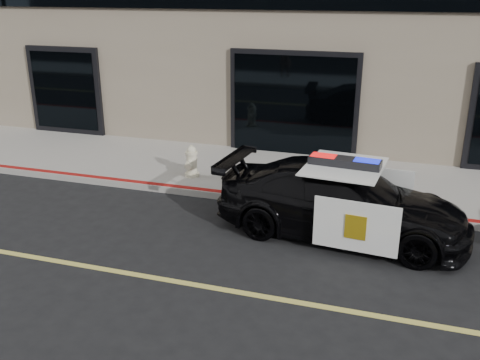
% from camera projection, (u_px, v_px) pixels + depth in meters
% --- Properties ---
extents(ground, '(120.00, 120.00, 0.00)m').
position_uv_depth(ground, '(257.00, 296.00, 8.12)').
color(ground, black).
rests_on(ground, ground).
extents(sidewalk_n, '(60.00, 3.50, 0.15)m').
position_uv_depth(sidewalk_n, '(317.00, 179.00, 12.79)').
color(sidewalk_n, gray).
rests_on(sidewalk_n, ground).
extents(police_car, '(2.72, 4.98, 1.52)m').
position_uv_depth(police_car, '(342.00, 201.00, 9.89)').
color(police_car, black).
rests_on(police_car, ground).
extents(fire_hydrant, '(0.35, 0.48, 0.76)m').
position_uv_depth(fire_hydrant, '(192.00, 162.00, 12.63)').
color(fire_hydrant, beige).
rests_on(fire_hydrant, sidewalk_n).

